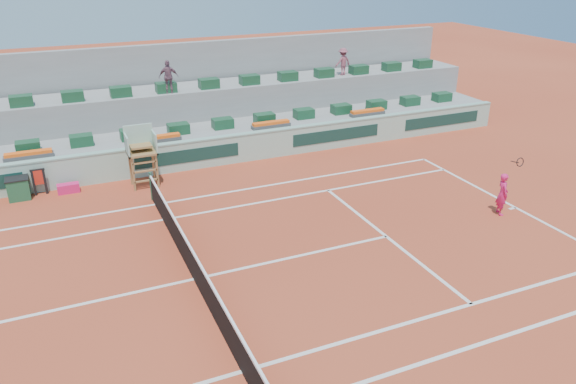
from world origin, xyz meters
name	(u,v)px	position (x,y,z in m)	size (l,w,h in m)	color
ground	(194,279)	(0.00, 0.00, 0.00)	(90.00, 90.00, 0.00)	#9F361E
seating_tier_lower	(130,146)	(0.00, 10.70, 0.60)	(36.00, 4.00, 1.20)	gray
seating_tier_upper	(123,121)	(0.00, 12.30, 1.30)	(36.00, 2.40, 2.60)	gray
stadium_back_wall	(115,94)	(0.00, 13.90, 2.20)	(36.00, 0.40, 4.40)	gray
player_bag	(68,188)	(-2.81, 7.91, 0.18)	(0.80, 0.36, 0.36)	#DF1D63
spectator_mid	(169,77)	(2.10, 11.44, 3.33)	(0.86, 0.36, 1.47)	#78505F
spectator_right	(343,62)	(11.10, 11.78, 3.28)	(0.88, 0.51, 1.36)	#8E4754
court_lines	(194,279)	(0.00, 0.00, 0.01)	(23.89, 11.09, 0.01)	silver
tennis_net	(193,263)	(0.00, 0.00, 0.53)	(0.10, 11.97, 1.10)	black
advertising_hoarding	(139,162)	(0.02, 8.50, 0.63)	(36.00, 0.34, 1.26)	#9AC2AD
umpire_chair	(141,148)	(0.00, 7.50, 1.54)	(1.10, 0.90, 2.40)	olive
seat_row_lower	(131,134)	(0.00, 9.80, 1.42)	(32.90, 0.60, 0.44)	#174629
seat_row_upper	(121,92)	(0.00, 11.70, 2.82)	(32.90, 0.60, 0.44)	#174629
flower_planters	(97,147)	(-1.50, 9.00, 1.33)	(26.80, 0.36, 0.28)	#494949
drink_cooler_a	(18,188)	(-4.52, 8.02, 0.42)	(0.80, 0.69, 0.84)	#1B5130
towel_rack	(39,180)	(-3.78, 8.14, 0.60)	(0.52, 0.09, 1.03)	black
tennis_player	(503,194)	(11.00, -0.14, 0.77)	(0.54, 0.89, 2.28)	#DF1D63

